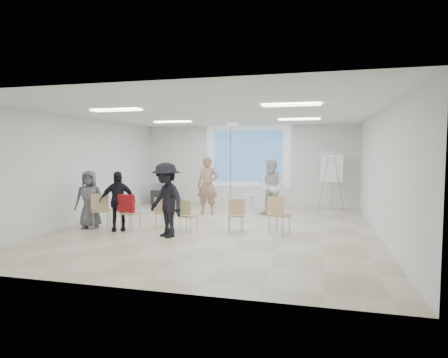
% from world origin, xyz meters
% --- Properties ---
extents(floor, '(8.00, 9.00, 0.10)m').
position_xyz_m(floor, '(0.00, 0.00, -0.05)').
color(floor, beige).
rests_on(floor, ground).
extents(ceiling, '(8.00, 9.00, 0.10)m').
position_xyz_m(ceiling, '(0.00, 0.00, 3.05)').
color(ceiling, white).
rests_on(ceiling, wall_back).
extents(wall_back, '(8.00, 0.10, 3.00)m').
position_xyz_m(wall_back, '(0.00, 4.55, 1.50)').
color(wall_back, silver).
rests_on(wall_back, floor).
extents(wall_left, '(0.10, 9.00, 3.00)m').
position_xyz_m(wall_left, '(-4.05, 0.00, 1.50)').
color(wall_left, silver).
rests_on(wall_left, floor).
extents(wall_right, '(0.10, 9.00, 3.00)m').
position_xyz_m(wall_right, '(4.05, 0.00, 1.50)').
color(wall_right, silver).
rests_on(wall_right, floor).
extents(projection_halo, '(3.20, 0.01, 2.30)m').
position_xyz_m(projection_halo, '(0.00, 4.49, 1.85)').
color(projection_halo, silver).
rests_on(projection_halo, wall_back).
extents(projection_image, '(2.60, 0.01, 1.90)m').
position_xyz_m(projection_image, '(0.00, 4.47, 1.85)').
color(projection_image, '#3471B2').
rests_on(projection_image, wall_back).
extents(pedestal_table, '(0.68, 0.68, 0.66)m').
position_xyz_m(pedestal_table, '(0.48, 2.57, 0.37)').
color(pedestal_table, white).
rests_on(pedestal_table, floor).
extents(player_left, '(0.79, 0.54, 2.12)m').
position_xyz_m(player_left, '(-0.88, 2.12, 1.06)').
color(player_left, tan).
rests_on(player_left, floor).
extents(player_right, '(1.16, 1.02, 2.03)m').
position_xyz_m(player_right, '(1.18, 2.32, 1.02)').
color(player_right, white).
rests_on(player_right, floor).
extents(controller_left, '(0.04, 0.11, 0.04)m').
position_xyz_m(controller_left, '(-0.70, 2.37, 1.40)').
color(controller_left, white).
rests_on(controller_left, player_left).
extents(controller_right, '(0.07, 0.12, 0.04)m').
position_xyz_m(controller_right, '(1.00, 2.57, 1.37)').
color(controller_right, white).
rests_on(controller_right, player_right).
extents(chair_far_left, '(0.57, 0.59, 0.94)m').
position_xyz_m(chair_far_left, '(-2.90, -0.79, 0.55)').
color(chair_far_left, tan).
rests_on(chair_far_left, floor).
extents(chair_left_mid, '(0.48, 0.50, 0.88)m').
position_xyz_m(chair_left_mid, '(-2.11, -0.80, 0.52)').
color(chair_left_mid, tan).
rests_on(chair_left_mid, floor).
extents(chair_left_inner, '(0.44, 0.46, 0.82)m').
position_xyz_m(chair_left_inner, '(-1.40, -0.28, 0.48)').
color(chair_left_inner, tan).
rests_on(chair_left_inner, floor).
extents(chair_center, '(0.45, 0.48, 0.81)m').
position_xyz_m(chair_center, '(-0.61, -0.59, 0.48)').
color(chair_center, tan).
rests_on(chair_center, floor).
extents(chair_right_inner, '(0.52, 0.54, 0.85)m').
position_xyz_m(chair_right_inner, '(0.60, -0.39, 0.50)').
color(chair_right_inner, tan).
rests_on(chair_right_inner, floor).
extents(chair_right_far, '(0.59, 0.61, 0.95)m').
position_xyz_m(chair_right_far, '(1.64, -0.33, 0.56)').
color(chair_right_far, tan).
rests_on(chair_right_far, floor).
extents(red_jacket, '(0.48, 0.18, 0.45)m').
position_xyz_m(red_jacket, '(-2.10, -0.94, 0.72)').
color(red_jacket, maroon).
rests_on(red_jacket, chair_left_mid).
extents(laptop, '(0.33, 0.26, 0.02)m').
position_xyz_m(laptop, '(-1.39, -0.19, 0.44)').
color(laptop, black).
rests_on(laptop, chair_left_inner).
extents(audience_left, '(1.18, 0.99, 1.74)m').
position_xyz_m(audience_left, '(-2.39, -0.84, 0.87)').
color(audience_left, black).
rests_on(audience_left, floor).
extents(audience_mid, '(1.47, 1.29, 2.00)m').
position_xyz_m(audience_mid, '(-0.90, -1.22, 1.00)').
color(audience_mid, black).
rests_on(audience_mid, floor).
extents(audience_outer, '(0.96, 0.78, 1.71)m').
position_xyz_m(audience_outer, '(-3.28, -0.73, 0.85)').
color(audience_outer, '#5B5C60').
rests_on(audience_outer, floor).
extents(flipchart_easel, '(0.86, 0.66, 2.02)m').
position_xyz_m(flipchart_easel, '(3.02, 3.87, 1.48)').
color(flipchart_easel, '#96989E').
rests_on(flipchart_easel, floor).
extents(av_cart, '(0.61, 0.52, 0.80)m').
position_xyz_m(av_cart, '(-3.33, 3.80, 0.37)').
color(av_cart, black).
rests_on(av_cart, floor).
extents(ceiling_projector, '(0.30, 0.25, 3.00)m').
position_xyz_m(ceiling_projector, '(0.10, 1.49, 2.69)').
color(ceiling_projector, white).
rests_on(ceiling_projector, ceiling).
extents(fluor_panel_nw, '(1.20, 0.30, 0.02)m').
position_xyz_m(fluor_panel_nw, '(-2.00, 2.00, 2.97)').
color(fluor_panel_nw, white).
rests_on(fluor_panel_nw, ceiling).
extents(fluor_panel_ne, '(1.20, 0.30, 0.02)m').
position_xyz_m(fluor_panel_ne, '(2.00, 2.00, 2.97)').
color(fluor_panel_ne, white).
rests_on(fluor_panel_ne, ceiling).
extents(fluor_panel_sw, '(1.20, 0.30, 0.02)m').
position_xyz_m(fluor_panel_sw, '(-2.00, -1.50, 2.97)').
color(fluor_panel_sw, white).
rests_on(fluor_panel_sw, ceiling).
extents(fluor_panel_se, '(1.20, 0.30, 0.02)m').
position_xyz_m(fluor_panel_se, '(2.00, -1.50, 2.97)').
color(fluor_panel_se, white).
rests_on(fluor_panel_se, ceiling).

